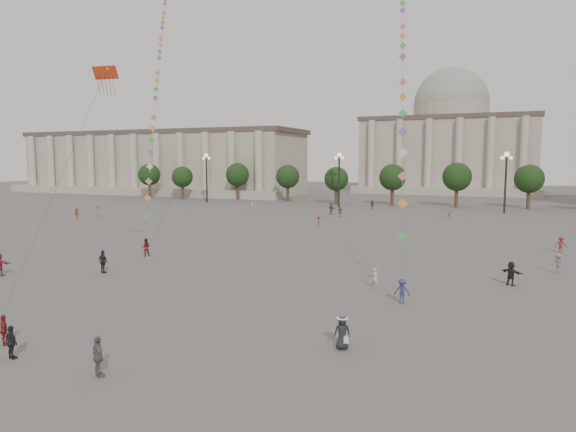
% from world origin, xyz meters
% --- Properties ---
extents(ground, '(360.00, 360.00, 0.00)m').
position_xyz_m(ground, '(0.00, 0.00, 0.00)').
color(ground, '#565351').
rests_on(ground, ground).
extents(hall_west, '(84.00, 26.22, 17.20)m').
position_xyz_m(hall_west, '(-75.00, 93.89, 8.43)').
color(hall_west, '#A49889').
rests_on(hall_west, ground).
extents(hall_central, '(48.30, 34.30, 35.50)m').
position_xyz_m(hall_central, '(0.00, 129.22, 14.23)').
color(hall_central, '#A49889').
rests_on(hall_central, ground).
extents(tree_row, '(137.12, 5.12, 8.00)m').
position_xyz_m(tree_row, '(0.00, 78.00, 5.39)').
color(tree_row, '#3D2E1E').
rests_on(tree_row, ground).
extents(lamp_post_far_west, '(2.00, 0.90, 10.65)m').
position_xyz_m(lamp_post_far_west, '(-45.00, 70.00, 7.35)').
color(lamp_post_far_west, '#262628').
rests_on(lamp_post_far_west, ground).
extents(lamp_post_mid_west, '(2.00, 0.90, 10.65)m').
position_xyz_m(lamp_post_mid_west, '(-15.00, 70.00, 7.35)').
color(lamp_post_mid_west, '#262628').
rests_on(lamp_post_mid_west, ground).
extents(lamp_post_mid_east, '(2.00, 0.90, 10.65)m').
position_xyz_m(lamp_post_mid_east, '(15.00, 70.00, 7.35)').
color(lamp_post_mid_east, '#262628').
rests_on(lamp_post_mid_east, ground).
extents(person_crowd_0, '(1.03, 0.44, 1.76)m').
position_xyz_m(person_crowd_0, '(-7.87, 68.00, 0.88)').
color(person_crowd_0, navy).
rests_on(person_crowd_0, ground).
extents(person_crowd_1, '(1.10, 1.07, 1.79)m').
position_xyz_m(person_crowd_1, '(-46.67, 38.96, 0.90)').
color(person_crowd_1, '#ADAEA9').
rests_on(person_crowd_1, ground).
extents(person_crowd_2, '(0.73, 1.17, 1.74)m').
position_xyz_m(person_crowd_2, '(-47.11, 34.76, 0.87)').
color(person_crowd_2, brown).
rests_on(person_crowd_2, ground).
extents(person_crowd_3, '(1.67, 1.38, 1.80)m').
position_xyz_m(person_crowd_3, '(15.28, 14.40, 0.90)').
color(person_crowd_3, black).
rests_on(person_crowd_3, ground).
extents(person_crowd_4, '(1.52, 1.12, 1.59)m').
position_xyz_m(person_crowd_4, '(6.86, 58.55, 0.79)').
color(person_crowd_4, '#B6B6B2').
rests_on(person_crowd_4, ground).
extents(person_crowd_6, '(1.26, 1.08, 1.69)m').
position_xyz_m(person_crowd_6, '(18.90, 20.20, 0.84)').
color(person_crowd_6, slate).
rests_on(person_crowd_6, ground).
extents(person_crowd_8, '(1.17, 0.81, 1.67)m').
position_xyz_m(person_crowd_8, '(20.09, 30.87, 0.84)').
color(person_crowd_8, maroon).
rests_on(person_crowd_8, ground).
extents(person_crowd_10, '(0.66, 0.72, 1.65)m').
position_xyz_m(person_crowd_10, '(-27.65, 57.50, 0.82)').
color(person_crowd_10, beige).
rests_on(person_crowd_10, ground).
extents(person_crowd_12, '(1.84, 1.40, 1.94)m').
position_xyz_m(person_crowd_12, '(-12.31, 56.94, 0.97)').
color(person_crowd_12, '#5C5C60').
rests_on(person_crowd_12, ground).
extents(person_crowd_13, '(0.64, 0.56, 1.48)m').
position_xyz_m(person_crowd_13, '(6.16, 9.67, 0.74)').
color(person_crowd_13, '#B7B6B3').
rests_on(person_crowd_13, ground).
extents(person_crowd_16, '(1.11, 0.53, 1.84)m').
position_xyz_m(person_crowd_16, '(-9.72, 53.35, 0.92)').
color(person_crowd_16, slate).
rests_on(person_crowd_16, ground).
extents(person_crowd_17, '(0.78, 1.10, 1.55)m').
position_xyz_m(person_crowd_17, '(-8.83, 40.39, 0.77)').
color(person_crowd_17, '#9F2B35').
rests_on(person_crowd_17, ground).
extents(tourist_0, '(0.97, 0.85, 1.58)m').
position_xyz_m(tourist_0, '(-8.42, -8.89, 0.79)').
color(tourist_0, maroon).
rests_on(tourist_0, ground).
extents(tourist_1, '(1.19, 0.70, 1.90)m').
position_xyz_m(tourist_1, '(-15.64, 6.01, 0.95)').
color(tourist_1, black).
rests_on(tourist_1, ground).
extents(tourist_3, '(1.14, 0.89, 1.80)m').
position_xyz_m(tourist_3, '(-1.33, -10.00, 0.90)').
color(tourist_3, '#5E5E62').
rests_on(tourist_3, ground).
extents(tourist_4, '(1.00, 0.57, 1.60)m').
position_xyz_m(tourist_4, '(-6.53, -10.00, 0.80)').
color(tourist_4, black).
rests_on(tourist_4, ground).
extents(kite_flyer_0, '(1.08, 1.04, 1.75)m').
position_xyz_m(kite_flyer_0, '(-17.17, 13.44, 0.87)').
color(kite_flyer_0, maroon).
rests_on(kite_flyer_0, ground).
extents(kite_flyer_1, '(1.10, 0.70, 1.62)m').
position_xyz_m(kite_flyer_1, '(8.67, 6.45, 0.81)').
color(kite_flyer_1, navy).
rests_on(kite_flyer_1, ground).
extents(hat_person, '(0.97, 0.84, 1.69)m').
position_xyz_m(hat_person, '(7.41, -2.85, 0.88)').
color(hat_person, black).
rests_on(hat_person, ground).
extents(dragon_kite, '(5.17, 8.89, 23.94)m').
position_xyz_m(dragon_kite, '(-16.35, 7.82, 15.62)').
color(dragon_kite, red).
rests_on(dragon_kite, ground).
extents(kite_train_west, '(23.93, 36.98, 58.25)m').
position_xyz_m(kite_train_west, '(-29.59, 33.12, 21.99)').
color(kite_train_west, '#3F3F3F').
rests_on(kite_train_west, ground).
extents(kite_train_mid, '(11.95, 57.23, 74.41)m').
position_xyz_m(kite_train_mid, '(2.67, 36.96, 25.70)').
color(kite_train_mid, '#3F3F3F').
rests_on(kite_train_mid, ground).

